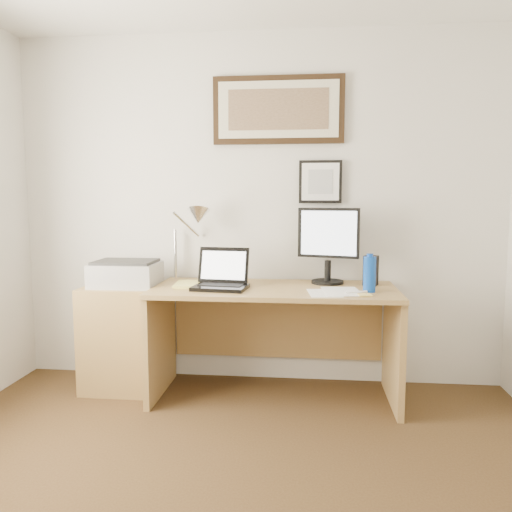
# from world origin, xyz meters

# --- Properties ---
(wall_back) EXTENTS (3.50, 0.02, 2.50)m
(wall_back) POSITION_xyz_m (0.00, 2.00, 1.25)
(wall_back) COLOR silver
(wall_back) RESTS_ON ground
(side_cabinet) EXTENTS (0.50, 0.40, 0.73)m
(side_cabinet) POSITION_xyz_m (-0.92, 1.68, 0.36)
(side_cabinet) COLOR olive
(side_cabinet) RESTS_ON floor
(water_bottle) EXTENTS (0.08, 0.08, 0.22)m
(water_bottle) POSITION_xyz_m (0.75, 1.53, 0.86)
(water_bottle) COLOR #0D42B1
(water_bottle) RESTS_ON desk
(bottle_cap) EXTENTS (0.04, 0.04, 0.02)m
(bottle_cap) POSITION_xyz_m (0.75, 1.53, 0.98)
(bottle_cap) COLOR #0D42B1
(bottle_cap) RESTS_ON water_bottle
(speaker) EXTENTS (0.11, 0.11, 0.20)m
(speaker) POSITION_xyz_m (0.79, 1.78, 0.85)
(speaker) COLOR black
(speaker) RESTS_ON desk
(paper_sheet_a) EXTENTS (0.22, 0.30, 0.00)m
(paper_sheet_a) POSITION_xyz_m (0.47, 1.46, 0.75)
(paper_sheet_a) COLOR white
(paper_sheet_a) RESTS_ON desk
(paper_sheet_b) EXTENTS (0.26, 0.35, 0.00)m
(paper_sheet_b) POSITION_xyz_m (0.58, 1.52, 0.75)
(paper_sheet_b) COLOR white
(paper_sheet_b) RESTS_ON desk
(sticky_pad) EXTENTS (0.08, 0.08, 0.01)m
(sticky_pad) POSITION_xyz_m (0.71, 1.40, 0.76)
(sticky_pad) COLOR #EED871
(sticky_pad) RESTS_ON desk
(marker_pen) EXTENTS (0.14, 0.06, 0.02)m
(marker_pen) POSITION_xyz_m (0.67, 1.47, 0.76)
(marker_pen) COLOR white
(marker_pen) RESTS_ON desk
(book) EXTENTS (0.21, 0.27, 0.02)m
(book) POSITION_xyz_m (-0.52, 1.63, 0.76)
(book) COLOR #EFE970
(book) RESTS_ON desk
(desk) EXTENTS (1.60, 0.70, 0.75)m
(desk) POSITION_xyz_m (0.15, 1.72, 0.51)
(desk) COLOR olive
(desk) RESTS_ON floor
(laptop) EXTENTS (0.36, 0.33, 0.26)m
(laptop) POSITION_xyz_m (-0.19, 1.58, 0.81)
(laptop) COLOR black
(laptop) RESTS_ON desk
(lcd_monitor) EXTENTS (0.41, 0.22, 0.52)m
(lcd_monitor) POSITION_xyz_m (0.51, 1.82, 1.04)
(lcd_monitor) COLOR black
(lcd_monitor) RESTS_ON desk
(printer) EXTENTS (0.44, 0.34, 0.18)m
(printer) POSITION_xyz_m (-0.88, 1.69, 0.82)
(printer) COLOR #A7A7AA
(printer) RESTS_ON side_cabinet
(desk_lamp) EXTENTS (0.29, 0.27, 0.53)m
(desk_lamp) POSITION_xyz_m (-0.41, 1.81, 1.19)
(desk_lamp) COLOR white
(desk_lamp) RESTS_ON desk
(picture_large) EXTENTS (0.92, 0.04, 0.47)m
(picture_large) POSITION_xyz_m (0.15, 1.97, 1.95)
(picture_large) COLOR black
(picture_large) RESTS_ON wall_back
(picture_small) EXTENTS (0.30, 0.03, 0.30)m
(picture_small) POSITION_xyz_m (0.45, 1.97, 1.45)
(picture_small) COLOR black
(picture_small) RESTS_ON wall_back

